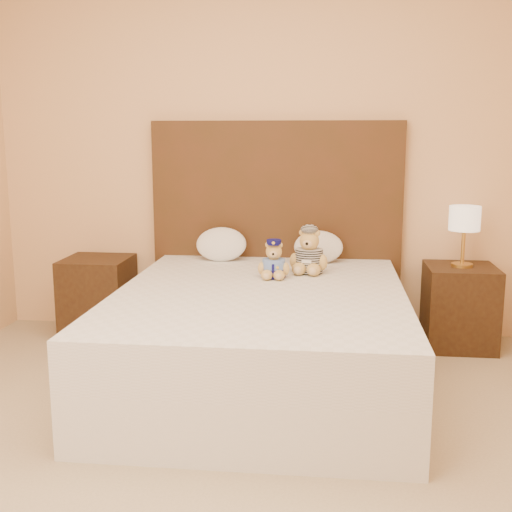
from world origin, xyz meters
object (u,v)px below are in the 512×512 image
Objects in this scene: bed at (261,337)px; nightstand_right at (459,307)px; nightstand_left at (98,296)px; lamp at (465,222)px; pillow_left at (221,243)px; teddy_police at (274,259)px; pillow_right at (318,245)px; teddy_prisoner at (309,251)px.

nightstand_right is (1.25, 0.80, -0.00)m from bed.
nightstand_right is (2.50, 0.00, 0.00)m from nightstand_left.
pillow_left is (-1.61, 0.03, -0.18)m from lamp.
lamp is 1.31m from teddy_police.
pillow_right is (0.67, 0.00, -0.01)m from pillow_left.
nightstand_right is at bearing 0.00° from lamp.
teddy_police is 0.27m from teddy_prisoner.
lamp is 1.41× the size of teddy_prisoner.
nightstand_right is at bearing 32.62° from bed.
lamp is 1.62m from pillow_left.
bed is at bearing -99.10° from teddy_police.
bed is at bearing -147.38° from nightstand_right.
teddy_prisoner is at bearing -29.23° from pillow_left.
pillow_right is at bearing 0.00° from pillow_left.
nightstand_right is 1.36m from teddy_police.
bed is 1.59m from lamp.
pillow_right reaches higher than nightstand_left.
teddy_prisoner is (-1.00, -0.31, -0.16)m from lamp.
nightstand_right is 1.94× the size of teddy_prisoner.
teddy_police reaches higher than nightstand_left.
pillow_right is at bearing 178.18° from lamp.
nightstand_left is 1.94× the size of teddy_prisoner.
teddy_police is (0.05, 0.32, 0.39)m from bed.
pillow_left reaches higher than teddy_police.
lamp is (-0.00, 0.00, 0.57)m from nightstand_right.
pillow_right is (1.55, 0.03, 0.39)m from nightstand_left.
nightstand_left is 1.38× the size of lamp.
teddy_police reaches higher than nightstand_right.
bed is 1.48m from nightstand_right.
nightstand_left and nightstand_right have the same top height.
pillow_right is (-0.95, 0.03, -0.18)m from lamp.
pillow_right is at bearing 90.95° from teddy_prisoner.
nightstand_left is 1.58× the size of pillow_left.
lamp reaches higher than pillow_right.
pillow_left is (-0.41, 0.51, 0.01)m from teddy_police.
teddy_prisoner is (1.50, -0.31, 0.42)m from nightstand_left.
pillow_left is (0.89, 0.03, 0.40)m from nightstand_left.
bed is at bearing -32.62° from nightstand_left.
pillow_left is at bearing 178.93° from nightstand_right.
teddy_prisoner is (0.25, 0.49, 0.42)m from bed.
teddy_police and pillow_right have the same top height.
bed and nightstand_right have the same top height.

